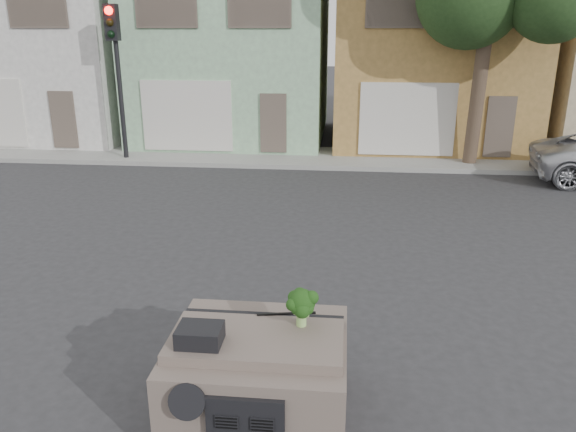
# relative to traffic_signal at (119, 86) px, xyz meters

# --- Properties ---
(ground_plane) EXTENTS (120.00, 120.00, 0.00)m
(ground_plane) POSITION_rel_traffic_signal_xyz_m (6.50, -9.50, -2.55)
(ground_plane) COLOR #303033
(ground_plane) RESTS_ON ground
(sidewalk) EXTENTS (40.00, 3.00, 0.15)m
(sidewalk) POSITION_rel_traffic_signal_xyz_m (6.50, 1.00, -2.47)
(sidewalk) COLOR gray
(sidewalk) RESTS_ON ground
(townhouse_white) EXTENTS (7.20, 8.20, 7.55)m
(townhouse_white) POSITION_rel_traffic_signal_xyz_m (-4.50, 5.00, 1.23)
(townhouse_white) COLOR silver
(townhouse_white) RESTS_ON ground
(townhouse_mint) EXTENTS (7.20, 8.20, 7.55)m
(townhouse_mint) POSITION_rel_traffic_signal_xyz_m (3.00, 5.00, 1.23)
(townhouse_mint) COLOR #93BF96
(townhouse_mint) RESTS_ON ground
(townhouse_tan) EXTENTS (7.20, 8.20, 7.55)m
(townhouse_tan) POSITION_rel_traffic_signal_xyz_m (10.50, 5.00, 1.23)
(townhouse_tan) COLOR #A57D40
(townhouse_tan) RESTS_ON ground
(traffic_signal) EXTENTS (0.40, 0.40, 5.10)m
(traffic_signal) POSITION_rel_traffic_signal_xyz_m (0.00, 0.00, 0.00)
(traffic_signal) COLOR black
(traffic_signal) RESTS_ON ground
(tree_near) EXTENTS (4.40, 4.00, 8.50)m
(tree_near) POSITION_rel_traffic_signal_xyz_m (11.50, 0.30, 1.70)
(tree_near) COLOR #213C19
(tree_near) RESTS_ON ground
(car_dashboard) EXTENTS (2.00, 1.80, 1.12)m
(car_dashboard) POSITION_rel_traffic_signal_xyz_m (6.50, -12.50, -1.99)
(car_dashboard) COLOR #685A51
(car_dashboard) RESTS_ON ground
(instrument_hump) EXTENTS (0.48, 0.38, 0.20)m
(instrument_hump) POSITION_rel_traffic_signal_xyz_m (5.92, -12.85, -1.33)
(instrument_hump) COLOR black
(instrument_hump) RESTS_ON car_dashboard
(wiper_arm) EXTENTS (0.69, 0.15, 0.02)m
(wiper_arm) POSITION_rel_traffic_signal_xyz_m (6.78, -12.12, -1.42)
(wiper_arm) COLOR black
(wiper_arm) RESTS_ON car_dashboard
(broccoli) EXTENTS (0.53, 0.53, 0.46)m
(broccoli) POSITION_rel_traffic_signal_xyz_m (6.98, -12.35, -1.20)
(broccoli) COLOR #16360F
(broccoli) RESTS_ON car_dashboard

